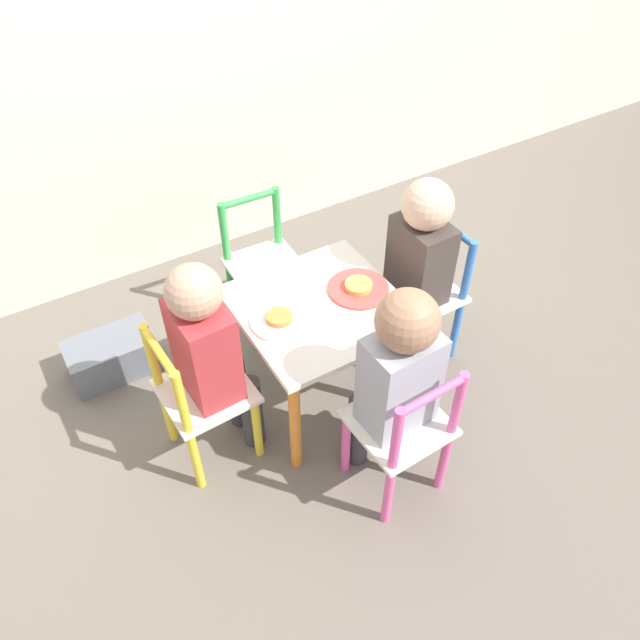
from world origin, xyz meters
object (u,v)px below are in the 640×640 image
storage_bin (112,356)px  chair_pink (403,432)px  kids_table (320,322)px  child_front (396,374)px  child_left (211,349)px  child_right (416,259)px  plate_left (280,320)px  plate_right (358,288)px  chair_yellow (200,398)px  chair_blue (424,295)px  chair_green (263,268)px

storage_bin → chair_pink: bearing=-56.1°
kids_table → chair_pink: 0.45m
kids_table → child_front: bearing=-87.5°
kids_table → child_left: child_left is taller
chair_pink → child_right: (0.36, 0.44, 0.19)m
plate_left → plate_right: same height
child_right → child_front: bearing=-44.2°
child_front → storage_bin: 1.12m
kids_table → chair_yellow: bearing=-177.3°
child_left → chair_pink: bearing=-139.4°
chair_pink → storage_bin: (-0.62, 0.92, -0.19)m
chair_yellow → chair_blue: (0.87, 0.03, 0.00)m
plate_left → storage_bin: size_ratio=0.58×
chair_green → plate_left: bearing=-108.0°
plate_left → plate_right: bearing=-0.0°
chair_green → plate_left: size_ratio=2.96×
chair_green → storage_bin: 0.64m
chair_yellow → child_front: (0.45, -0.36, 0.20)m
chair_pink → plate_left: 0.50m
chair_yellow → chair_pink: bearing=-135.1°
chair_green → child_front: child_front is taller
chair_yellow → storage_bin: 0.56m
chair_yellow → child_left: size_ratio=0.71×
chair_pink → child_right: child_right is taller
child_right → child_front: size_ratio=0.97×
plate_right → child_left: bearing=-178.1°
chair_yellow → child_right: size_ratio=0.72×
plate_right → child_right: bearing=1.7°
chair_blue → child_front: size_ratio=0.70×
chair_yellow → plate_left: size_ratio=2.96×
child_right → plate_right: (-0.23, -0.01, -0.02)m
chair_pink → chair_green: bearing=-92.0°
kids_table → chair_pink: chair_pink is taller
chair_pink → storage_bin: bearing=-58.6°
chair_yellow → chair_pink: 0.62m
chair_pink → child_front: 0.21m
chair_green → plate_right: bearing=-71.7°
chair_pink → child_left: size_ratio=0.71×
chair_pink → child_right: 0.60m
chair_green → child_front: bearing=-88.1°
kids_table → chair_yellow: 0.45m
chair_green → child_right: (0.36, -0.43, 0.19)m
chair_green → storage_bin: size_ratio=1.72×
kids_table → plate_left: plate_left is taller
child_front → plate_left: 0.41m
chair_green → plate_right: size_ratio=2.70×
child_left → plate_left: child_left is taller
chair_yellow → chair_blue: same height
chair_green → storage_bin: chair_green is taller
chair_pink → chair_green: same height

